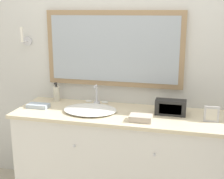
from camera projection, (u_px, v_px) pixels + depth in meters
The scene contains 8 objects.
wall_back at pixel (129, 58), 2.83m from camera, with size 8.00×0.18×2.55m.
vanity_counter at pixel (121, 159), 2.74m from camera, with size 1.83×0.59×0.86m.
sink_basin at pixel (90, 109), 2.67m from camera, with size 0.46×0.41×0.19m.
soap_bottle at pixel (56, 94), 2.96m from camera, with size 0.06×0.06×0.18m.
appliance_box at pixel (171, 107), 2.58m from camera, with size 0.25×0.11×0.12m.
picture_frame at pixel (212, 114), 2.41m from camera, with size 0.11×0.01×0.13m.
hand_towel_near_sink at pixel (141, 118), 2.44m from camera, with size 0.18×0.12×0.05m.
hand_towel_far_corner at pixel (38, 106), 2.78m from camera, with size 0.19×0.10×0.03m.
Camera 1 is at (0.53, -2.12, 1.70)m, focal length 50.00 mm.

